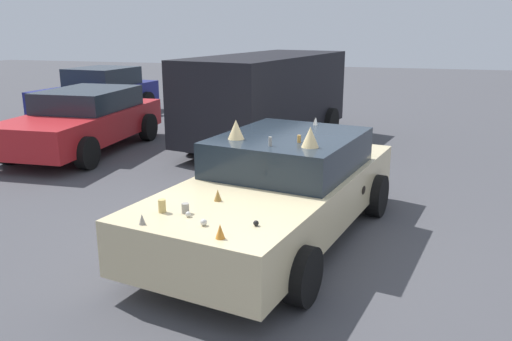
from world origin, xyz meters
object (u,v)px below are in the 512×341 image
object	(u,v)px
parked_sedan_behind_right	(84,120)
parked_sedan_behind_left	(99,93)
art_car_decorated	(281,187)
parked_van_row_back_center	(267,95)

from	to	relation	value
parked_sedan_behind_right	parked_sedan_behind_left	distance (m)	4.66
art_car_decorated	parked_van_row_back_center	xyz separation A→B (m)	(5.31, 1.60, 0.49)
parked_sedan_behind_left	parked_sedan_behind_right	bearing A→B (deg)	33.68
art_car_decorated	parked_sedan_behind_left	size ratio (longest dim) A/B	1.13
parked_van_row_back_center	parked_sedan_behind_left	xyz separation A→B (m)	(2.39, 5.96, -0.43)
art_car_decorated	parked_sedan_behind_right	size ratio (longest dim) A/B	1.08
parked_van_row_back_center	parked_sedan_behind_right	size ratio (longest dim) A/B	1.22
parked_van_row_back_center	art_car_decorated	bearing A→B (deg)	28.21
art_car_decorated	parked_sedan_behind_left	bearing A→B (deg)	-124.44
parked_sedan_behind_right	parked_van_row_back_center	bearing A→B (deg)	112.03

